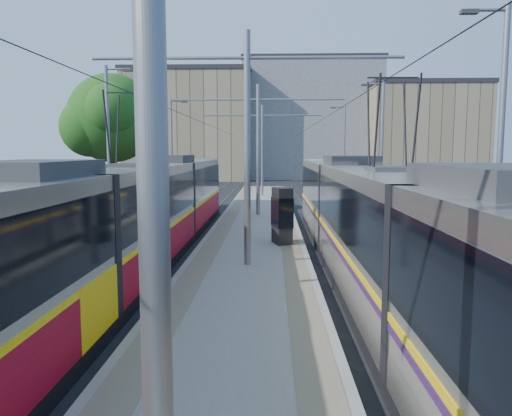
{
  "coord_description": "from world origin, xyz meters",
  "views": [
    {
      "loc": [
        0.74,
        -7.07,
        3.78
      ],
      "look_at": [
        0.14,
        11.88,
        1.6
      ],
      "focal_mm": 35.0,
      "sensor_mm": 36.0,
      "label": 1
    }
  ],
  "objects": [
    {
      "name": "ground",
      "position": [
        0.0,
        0.0,
        0.0
      ],
      "size": [
        160.0,
        160.0,
        0.0
      ],
      "primitive_type": "plane",
      "color": "black",
      "rests_on": "ground"
    },
    {
      "name": "platform",
      "position": [
        0.0,
        17.0,
        0.15
      ],
      "size": [
        4.0,
        50.0,
        0.3
      ],
      "primitive_type": "cube",
      "color": "gray",
      "rests_on": "ground"
    },
    {
      "name": "tactile_strip_left",
      "position": [
        -1.45,
        17.0,
        0.3
      ],
      "size": [
        0.7,
        50.0,
        0.01
      ],
      "primitive_type": "cube",
      "color": "gray",
      "rests_on": "platform"
    },
    {
      "name": "tactile_strip_right",
      "position": [
        1.45,
        17.0,
        0.3
      ],
      "size": [
        0.7,
        50.0,
        0.01
      ],
      "primitive_type": "cube",
      "color": "gray",
      "rests_on": "platform"
    },
    {
      "name": "rails",
      "position": [
        0.0,
        17.0,
        0.02
      ],
      "size": [
        8.71,
        70.0,
        0.03
      ],
      "color": "gray",
      "rests_on": "ground"
    },
    {
      "name": "tram_left",
      "position": [
        -3.6,
        7.93,
        1.71
      ],
      "size": [
        2.43,
        30.4,
        5.5
      ],
      "color": "black",
      "rests_on": "ground"
    },
    {
      "name": "tram_right",
      "position": [
        3.6,
        5.1,
        1.86
      ],
      "size": [
        2.43,
        30.6,
        5.5
      ],
      "color": "black",
      "rests_on": "ground"
    },
    {
      "name": "catenary",
      "position": [
        0.0,
        14.15,
        4.52
      ],
      "size": [
        9.2,
        70.0,
        7.0
      ],
      "color": "gray",
      "rests_on": "platform"
    },
    {
      "name": "street_lamps",
      "position": [
        -0.0,
        21.0,
        4.18
      ],
      "size": [
        15.18,
        38.22,
        8.0
      ],
      "color": "gray",
      "rests_on": "ground"
    },
    {
      "name": "shelter",
      "position": [
        1.13,
        11.48,
        1.41
      ],
      "size": [
        0.85,
        1.09,
        2.11
      ],
      "rotation": [
        0.0,
        0.0,
        0.3
      ],
      "color": "black",
      "rests_on": "platform"
    },
    {
      "name": "tree",
      "position": [
        -8.26,
        22.34,
        5.57
      ],
      "size": [
        5.67,
        5.24,
        8.23
      ],
      "color": "#382314",
      "rests_on": "ground"
    },
    {
      "name": "building_left",
      "position": [
        -10.0,
        60.0,
        7.06
      ],
      "size": [
        16.32,
        12.24,
        14.11
      ],
      "color": "gray",
      "rests_on": "ground"
    },
    {
      "name": "building_centre",
      "position": [
        6.0,
        64.0,
        7.94
      ],
      "size": [
        18.36,
        14.28,
        15.85
      ],
      "color": "gray",
      "rests_on": "ground"
    },
    {
      "name": "building_right",
      "position": [
        20.0,
        58.0,
        6.12
      ],
      "size": [
        14.28,
        10.2,
        12.23
      ],
      "color": "gray",
      "rests_on": "ground"
    }
  ]
}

